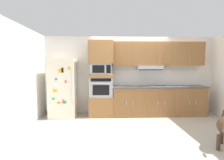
# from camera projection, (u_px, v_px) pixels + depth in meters

# --- Properties ---
(ground_plane) EXTENTS (9.60, 9.60, 0.00)m
(ground_plane) POSITION_uv_depth(u_px,v_px,m) (134.00, 123.00, 4.50)
(ground_plane) COLOR #B2A899
(back_kitchen_wall) EXTENTS (6.20, 0.12, 2.50)m
(back_kitchen_wall) POSITION_uv_depth(u_px,v_px,m) (129.00, 75.00, 5.50)
(back_kitchen_wall) COLOR silver
(back_kitchen_wall) RESTS_ON ground
(side_panel_left) EXTENTS (0.12, 7.10, 2.50)m
(side_panel_left) POSITION_uv_depth(u_px,v_px,m) (28.00, 77.00, 4.30)
(side_panel_left) COLOR silver
(side_panel_left) RESTS_ON ground
(refrigerator) EXTENTS (0.76, 0.73, 1.76)m
(refrigerator) POSITION_uv_depth(u_px,v_px,m) (63.00, 88.00, 5.03)
(refrigerator) COLOR silver
(refrigerator) RESTS_ON ground
(oven_base_cabinet) EXTENTS (0.74, 0.62, 0.60)m
(oven_base_cabinet) POSITION_uv_depth(u_px,v_px,m) (101.00, 106.00, 5.19)
(oven_base_cabinet) COLOR #996638
(oven_base_cabinet) RESTS_ON ground
(built_in_oven) EXTENTS (0.70, 0.62, 0.60)m
(built_in_oven) POSITION_uv_depth(u_px,v_px,m) (101.00, 87.00, 5.14)
(built_in_oven) COLOR #A8AAAF
(built_in_oven) RESTS_ON oven_base_cabinet
(appliance_mid_shelf) EXTENTS (0.74, 0.62, 0.10)m
(appliance_mid_shelf) POSITION_uv_depth(u_px,v_px,m) (101.00, 76.00, 5.11)
(appliance_mid_shelf) COLOR #996638
(appliance_mid_shelf) RESTS_ON built_in_oven
(microwave) EXTENTS (0.64, 0.54, 0.32)m
(microwave) POSITION_uv_depth(u_px,v_px,m) (101.00, 69.00, 5.09)
(microwave) COLOR #A8AAAF
(microwave) RESTS_ON appliance_mid_shelf
(appliance_upper_cabinet) EXTENTS (0.74, 0.62, 0.68)m
(appliance_upper_cabinet) POSITION_uv_depth(u_px,v_px,m) (101.00, 53.00, 5.05)
(appliance_upper_cabinet) COLOR #996638
(appliance_upper_cabinet) RESTS_ON microwave
(lower_cabinet_run) EXTENTS (2.87, 0.63, 0.88)m
(lower_cabinet_run) POSITION_uv_depth(u_px,v_px,m) (158.00, 101.00, 5.24)
(lower_cabinet_run) COLOR #996638
(lower_cabinet_run) RESTS_ON ground
(countertop_slab) EXTENTS (2.91, 0.64, 0.04)m
(countertop_slab) POSITION_uv_depth(u_px,v_px,m) (158.00, 87.00, 5.21)
(countertop_slab) COLOR #4C4C51
(countertop_slab) RESTS_ON lower_cabinet_run
(backsplash_panel) EXTENTS (2.91, 0.02, 0.50)m
(backsplash_panel) POSITION_uv_depth(u_px,v_px,m) (156.00, 77.00, 5.47)
(backsplash_panel) COLOR white
(backsplash_panel) RESTS_ON countertop_slab
(upper_cabinet_with_hood) EXTENTS (2.87, 0.48, 0.88)m
(upper_cabinet_with_hood) POSITION_uv_depth(u_px,v_px,m) (157.00, 55.00, 5.24)
(upper_cabinet_with_hood) COLOR #996638
(upper_cabinet_with_hood) RESTS_ON backsplash_panel
(screwdriver) EXTENTS (0.16, 0.16, 0.03)m
(screwdriver) POSITION_uv_depth(u_px,v_px,m) (165.00, 85.00, 5.32)
(screwdriver) COLOR blue
(screwdriver) RESTS_ON countertop_slab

